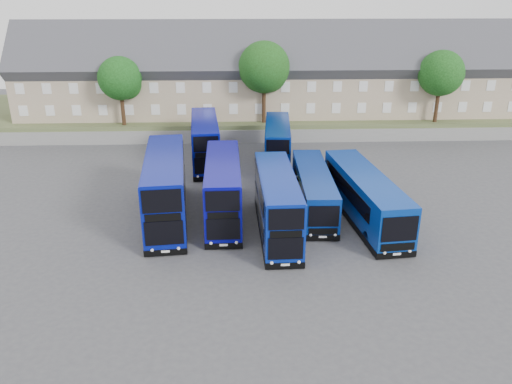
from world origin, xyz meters
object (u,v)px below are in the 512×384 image
object	(u,v)px
coach_east_a	(313,191)
tree_mid	(265,69)
tree_far	(468,63)
tree_west	(121,80)
dd_front_left	(166,189)
tree_east	(442,75)
dd_front_mid	(223,190)

from	to	relation	value
coach_east_a	tree_mid	size ratio (longest dim) A/B	1.26
tree_far	tree_mid	bearing A→B (deg)	-165.96
tree_west	tree_mid	bearing A→B (deg)	1.79
tree_far	dd_front_left	bearing A→B (deg)	-140.65
dd_front_left	coach_east_a	xyz separation A→B (m)	(11.34, 1.31, -0.86)
tree_east	tree_far	xyz separation A→B (m)	(6.00, 7.00, 0.34)
coach_east_a	dd_front_mid	bearing A→B (deg)	-169.61
dd_front_mid	tree_mid	bearing A→B (deg)	77.43
dd_front_mid	tree_east	world-z (taller)	tree_east
coach_east_a	tree_west	world-z (taller)	tree_west
dd_front_left	tree_mid	world-z (taller)	tree_mid
coach_east_a	tree_east	size ratio (longest dim) A/B	1.42
dd_front_mid	coach_east_a	distance (m)	7.18
tree_west	tree_east	size ratio (longest dim) A/B	0.94
dd_front_left	dd_front_mid	distance (m)	4.29
coach_east_a	dd_front_left	bearing A→B (deg)	-171.93
dd_front_mid	tree_far	distance (m)	41.85
dd_front_mid	tree_west	xyz separation A→B (m)	(-11.61, 21.23, 4.87)
coach_east_a	tree_mid	xyz separation A→B (m)	(-2.67, 20.62, 6.52)
tree_far	tree_east	bearing A→B (deg)	-130.60
dd_front_left	coach_east_a	bearing A→B (deg)	0.82
dd_front_left	tree_far	bearing A→B (deg)	33.58
dd_front_left	tree_east	distance (m)	36.14
dd_front_mid	coach_east_a	world-z (taller)	dd_front_mid
dd_front_mid	tree_west	size ratio (longest dim) A/B	1.47
dd_front_left	tree_east	bearing A→B (deg)	31.01
dd_front_mid	tree_mid	distance (m)	22.94
dd_front_left	coach_east_a	size ratio (longest dim) A/B	1.08
tree_mid	tree_east	size ratio (longest dim) A/B	1.12
dd_front_left	tree_east	xyz separation A→B (m)	(28.67, 21.43, 4.98)
coach_east_a	tree_east	distance (m)	27.19
tree_east	dd_front_mid	bearing A→B (deg)	-138.97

